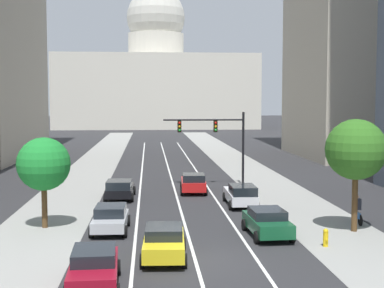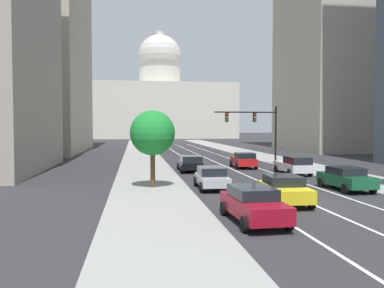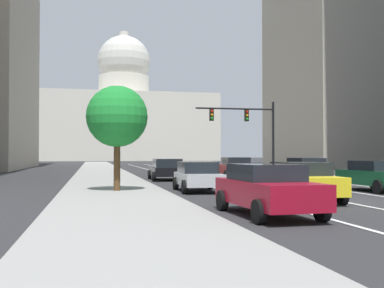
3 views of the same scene
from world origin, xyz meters
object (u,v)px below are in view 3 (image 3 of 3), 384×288
(car_white, at_px, (301,169))
(car_silver, at_px, (198,176))
(car_black, at_px, (166,169))
(traffic_signal_mast, at_px, (249,124))
(capitol_building, at_px, (124,119))
(car_red, at_px, (234,167))
(car_green, at_px, (376,175))
(car_crimson, at_px, (267,189))
(street_tree_near_left, at_px, (117,117))
(car_yellow, at_px, (301,181))

(car_white, xyz_separation_m, car_silver, (-8.35, -6.68, -0.05))
(car_black, bearing_deg, traffic_signal_mast, -52.86)
(capitol_building, bearing_deg, car_white, -87.88)
(capitol_building, height_order, car_black, capitol_building)
(car_silver, bearing_deg, traffic_signal_mast, -25.26)
(car_red, distance_m, car_green, 14.35)
(car_silver, bearing_deg, car_black, 1.34)
(car_red, xyz_separation_m, car_green, (2.79, -14.08, -0.03))
(car_red, height_order, car_crimson, car_red)
(car_white, distance_m, car_silver, 10.69)
(car_green, distance_m, street_tree_near_left, 12.79)
(car_silver, distance_m, traffic_signal_mast, 18.02)
(car_silver, bearing_deg, car_green, -100.37)
(car_crimson, bearing_deg, car_white, -30.21)
(car_black, height_order, car_crimson, car_crimson)
(capitol_building, xyz_separation_m, car_yellow, (-1.39, -125.03, -11.42))
(car_black, height_order, traffic_signal_mast, traffic_signal_mast)
(car_green, xyz_separation_m, car_crimson, (-8.35, -7.49, 0.01))
(car_white, bearing_deg, car_red, 26.87)
(car_crimson, xyz_separation_m, street_tree_near_left, (-3.77, 10.44, 2.82))
(car_red, xyz_separation_m, traffic_signal_mast, (2.33, 3.44, 3.55))
(car_green, relative_size, car_silver, 1.07)
(capitol_building, bearing_deg, traffic_signal_mast, -87.95)
(car_white, bearing_deg, car_crimson, 152.96)
(car_crimson, bearing_deg, traffic_signal_mast, -20.01)
(car_yellow, height_order, traffic_signal_mast, traffic_signal_mast)
(car_yellow, bearing_deg, car_white, -22.16)
(car_yellow, xyz_separation_m, car_red, (2.77, 17.83, 0.03))
(traffic_signal_mast, bearing_deg, capitol_building, 92.05)
(car_yellow, distance_m, car_crimson, 4.66)
(capitol_building, bearing_deg, car_yellow, -90.64)
(capitol_building, height_order, traffic_signal_mast, capitol_building)
(traffic_signal_mast, xyz_separation_m, street_tree_near_left, (-11.66, -14.57, -0.74))
(car_green, xyz_separation_m, traffic_signal_mast, (-0.46, 17.52, 3.58))
(car_green, distance_m, car_silver, 8.53)
(car_green, distance_m, car_crimson, 11.22)
(car_yellow, relative_size, car_crimson, 0.94)
(capitol_building, bearing_deg, car_red, -89.26)
(car_black, relative_size, car_red, 1.10)
(car_black, bearing_deg, car_green, -143.41)
(car_crimson, relative_size, car_silver, 1.12)
(car_white, bearing_deg, capitol_building, 2.80)
(capitol_building, distance_m, car_green, 121.88)
(car_green, xyz_separation_m, car_silver, (-8.35, 1.73, -0.02))
(capitol_building, distance_m, car_red, 107.81)
(car_black, bearing_deg, car_yellow, -168.53)
(car_crimson, height_order, car_silver, car_crimson)
(car_white, bearing_deg, car_black, 68.51)
(car_green, xyz_separation_m, street_tree_near_left, (-12.12, 2.95, 2.83))
(street_tree_near_left, bearing_deg, car_silver, -17.98)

